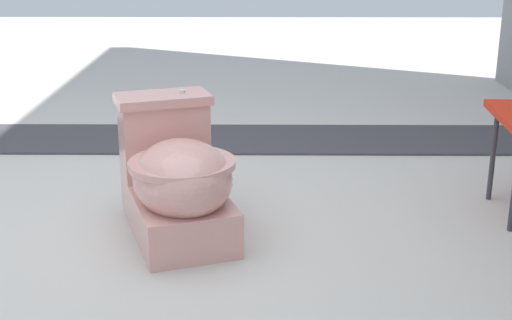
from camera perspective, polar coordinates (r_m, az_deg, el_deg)
name	(u,v)px	position (r m, az deg, el deg)	size (l,w,h in m)	color
ground_plane	(113,243)	(2.75, -11.38, -6.56)	(14.00, 14.00, 0.00)	beige
gravel_strip	(251,139)	(3.97, -0.40, 1.70)	(0.56, 8.00, 0.01)	#423F44
toilet	(177,180)	(2.71, -6.33, -1.60)	(0.72, 0.56, 0.52)	#E09E93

